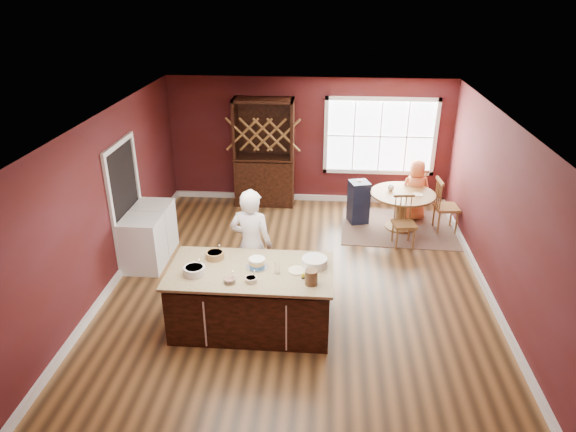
% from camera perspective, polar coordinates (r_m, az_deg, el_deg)
% --- Properties ---
extents(room_shell, '(7.00, 7.00, 7.00)m').
position_cam_1_polar(room_shell, '(7.81, 1.26, 0.99)').
color(room_shell, brown).
rests_on(room_shell, ground).
extents(window, '(2.36, 0.10, 1.66)m').
position_cam_1_polar(window, '(11.07, 10.20, 8.70)').
color(window, white).
rests_on(window, room_shell).
extents(doorway, '(0.08, 1.26, 2.13)m').
position_cam_1_polar(doorway, '(9.12, -17.51, 1.19)').
color(doorway, white).
rests_on(doorway, room_shell).
extents(kitchen_island, '(2.25, 1.18, 0.92)m').
position_cam_1_polar(kitchen_island, '(7.28, -4.08, -9.21)').
color(kitchen_island, black).
rests_on(kitchen_island, ground).
extents(dining_table, '(1.25, 1.25, 0.75)m').
position_cam_1_polar(dining_table, '(10.25, 12.54, 1.41)').
color(dining_table, brown).
rests_on(dining_table, ground).
extents(baker, '(0.73, 0.55, 1.80)m').
position_cam_1_polar(baker, '(7.67, -4.08, -3.28)').
color(baker, silver).
rests_on(baker, ground).
extents(layer_cake, '(0.31, 0.31, 0.13)m').
position_cam_1_polar(layer_cake, '(7.04, -3.47, -5.22)').
color(layer_cake, white).
rests_on(layer_cake, kitchen_island).
extents(bowl_blue, '(0.29, 0.29, 0.11)m').
position_cam_1_polar(bowl_blue, '(6.98, -10.36, -5.99)').
color(bowl_blue, white).
rests_on(bowl_blue, kitchen_island).
extents(bowl_yellow, '(0.26, 0.26, 0.10)m').
position_cam_1_polar(bowl_yellow, '(7.32, -8.12, -4.33)').
color(bowl_yellow, '#A47750').
rests_on(bowl_yellow, kitchen_island).
extents(bowl_pink, '(0.16, 0.16, 0.06)m').
position_cam_1_polar(bowl_pink, '(6.75, -6.52, -7.16)').
color(bowl_pink, silver).
rests_on(bowl_pink, kitchen_island).
extents(bowl_olive, '(0.16, 0.16, 0.06)m').
position_cam_1_polar(bowl_olive, '(6.75, -4.14, -7.05)').
color(bowl_olive, '#F9EEC1').
rests_on(bowl_olive, kitchen_island).
extents(drinking_glass, '(0.08, 0.08, 0.16)m').
position_cam_1_polar(drinking_glass, '(6.88, -1.20, -5.77)').
color(drinking_glass, silver).
rests_on(drinking_glass, kitchen_island).
extents(dinner_plate, '(0.25, 0.25, 0.02)m').
position_cam_1_polar(dinner_plate, '(6.97, 1.02, -6.07)').
color(dinner_plate, '#FBECAC').
rests_on(dinner_plate, kitchen_island).
extents(white_tub, '(0.35, 0.35, 0.12)m').
position_cam_1_polar(white_tub, '(7.07, 2.96, -5.13)').
color(white_tub, white).
rests_on(white_tub, kitchen_island).
extents(stoneware_crock, '(0.17, 0.17, 0.20)m').
position_cam_1_polar(stoneware_crock, '(6.65, 2.60, -6.82)').
color(stoneware_crock, brown).
rests_on(stoneware_crock, kitchen_island).
extents(toy_figurine, '(0.05, 0.05, 0.08)m').
position_cam_1_polar(toy_figurine, '(6.78, 1.69, -6.67)').
color(toy_figurine, yellow).
rests_on(toy_figurine, kitchen_island).
extents(rug, '(2.35, 1.86, 0.01)m').
position_cam_1_polar(rug, '(10.46, 12.28, -1.24)').
color(rug, brown).
rests_on(rug, ground).
extents(chair_east, '(0.47, 0.49, 1.08)m').
position_cam_1_polar(chair_east, '(10.37, 17.25, 1.17)').
color(chair_east, brown).
rests_on(chair_east, ground).
extents(chair_south, '(0.45, 0.44, 0.97)m').
position_cam_1_polar(chair_south, '(9.58, 12.80, -0.64)').
color(chair_south, brown).
rests_on(chair_south, ground).
extents(chair_north, '(0.55, 0.54, 1.01)m').
position_cam_1_polar(chair_north, '(11.00, 13.70, 2.78)').
color(chair_north, brown).
rests_on(chair_north, ground).
extents(seated_woman, '(0.66, 0.47, 1.26)m').
position_cam_1_polar(seated_woman, '(10.68, 13.96, 2.81)').
color(seated_woman, '#EA7541').
rests_on(seated_woman, ground).
extents(high_chair, '(0.46, 0.46, 0.90)m').
position_cam_1_polar(high_chair, '(10.39, 7.84, 1.64)').
color(high_chair, '#1A243B').
rests_on(high_chair, ground).
extents(toddler, '(0.18, 0.14, 0.26)m').
position_cam_1_polar(toddler, '(10.38, 8.35, 3.72)').
color(toddler, '#8CA5BF').
rests_on(toddler, high_chair).
extents(table_plate, '(0.20, 0.20, 0.01)m').
position_cam_1_polar(table_plate, '(10.12, 14.20, 2.32)').
color(table_plate, beige).
rests_on(table_plate, dining_table).
extents(table_cup, '(0.13, 0.13, 0.10)m').
position_cam_1_polar(table_cup, '(10.22, 11.35, 3.07)').
color(table_cup, white).
rests_on(table_cup, dining_table).
extents(hutch, '(1.26, 0.52, 2.31)m').
position_cam_1_polar(hutch, '(10.96, -2.65, 7.00)').
color(hutch, '#3D2A18').
rests_on(hutch, ground).
extents(washer, '(0.63, 0.61, 0.92)m').
position_cam_1_polar(washer, '(8.97, -15.80, -3.00)').
color(washer, white).
rests_on(washer, ground).
extents(dryer, '(0.63, 0.61, 0.91)m').
position_cam_1_polar(dryer, '(9.51, -14.56, -1.23)').
color(dryer, silver).
rests_on(dryer, ground).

